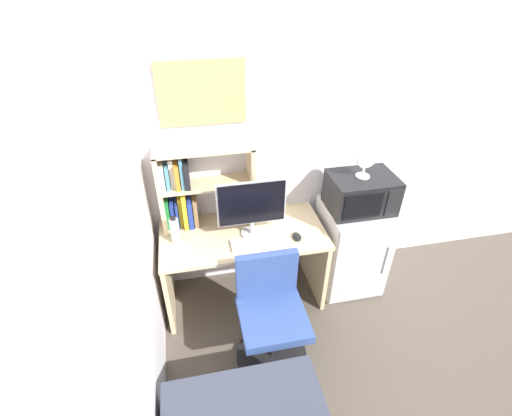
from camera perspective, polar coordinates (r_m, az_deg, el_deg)
wall_back at (r=3.34m, az=19.46°, el=10.42°), size 6.40×0.04×2.60m
wall_left at (r=1.65m, az=-21.12°, el=-18.71°), size 0.04×4.40×2.60m
desk at (r=3.07m, az=-1.96°, el=-7.07°), size 1.32×0.64×0.73m
hutch_bookshelf at (r=2.89m, az=-9.94°, el=3.05°), size 0.74×0.24×0.67m
monitor at (r=2.76m, az=-0.66°, el=0.37°), size 0.53×0.17×0.48m
keyboard at (r=2.82m, az=0.43°, el=-5.43°), size 0.42×0.14×0.02m
computer_mouse at (r=2.89m, az=6.38°, el=-4.45°), size 0.06×0.11×0.03m
water_bottle at (r=2.85m, az=-12.51°, el=-3.43°), size 0.07×0.07×0.23m
mini_fridge at (r=3.39m, az=14.54°, el=-5.82°), size 0.53×0.54×0.84m
microwave at (r=3.07m, az=16.03°, el=2.31°), size 0.52×0.39×0.29m
desk_fan at (r=2.93m, az=16.74°, el=6.96°), size 0.16×0.11×0.25m
desk_chair at (r=2.79m, az=2.31°, el=-16.87°), size 0.54×0.54×0.87m
wall_corkboard at (r=2.70m, az=-8.46°, el=17.26°), size 0.62×0.02×0.45m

